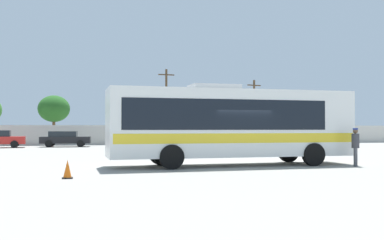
# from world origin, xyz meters

# --- Properties ---
(ground_plane) EXTENTS (300.00, 300.00, 0.00)m
(ground_plane) POSITION_xyz_m (0.00, 10.00, 0.00)
(ground_plane) COLOR gray
(perimeter_wall) EXTENTS (80.00, 0.30, 2.01)m
(perimeter_wall) POSITION_xyz_m (0.00, 27.48, 1.00)
(perimeter_wall) COLOR beige
(perimeter_wall) RESTS_ON ground_plane
(coach_bus_white_yellow) EXTENTS (11.40, 2.90, 3.69)m
(coach_bus_white_yellow) POSITION_xyz_m (-0.29, 0.26, 1.97)
(coach_bus_white_yellow) COLOR white
(coach_bus_white_yellow) RESTS_ON ground_plane
(attendant_by_bus_door) EXTENTS (0.46, 0.46, 1.72)m
(attendant_by_bus_door) POSITION_xyz_m (5.10, -1.53, 0.98)
(attendant_by_bus_door) COLOR #4C4C51
(attendant_by_bus_door) RESTS_ON ground_plane
(parked_car_second_black) EXTENTS (4.57, 2.25, 1.42)m
(parked_car_second_black) POSITION_xyz_m (-8.21, 23.65, 0.76)
(parked_car_second_black) COLOR black
(parked_car_second_black) RESTS_ON ground_plane
(parked_car_third_silver) EXTENTS (4.29, 2.11, 1.49)m
(parked_car_third_silver) POSITION_xyz_m (-1.94, 23.14, 0.79)
(parked_car_third_silver) COLOR #B7BABF
(parked_car_third_silver) RESTS_ON ground_plane
(utility_pole_near) EXTENTS (1.77, 0.57, 7.21)m
(utility_pole_near) POSITION_xyz_m (12.48, 29.07, 3.78)
(utility_pole_near) COLOR #4C3823
(utility_pole_near) RESTS_ON ground_plane
(utility_pole_far) EXTENTS (1.80, 0.27, 8.13)m
(utility_pole_far) POSITION_xyz_m (2.26, 29.06, 4.25)
(utility_pole_far) COLOR #4C3823
(utility_pole_far) RESTS_ON ground_plane
(roadside_tree_midleft) EXTENTS (3.42, 3.42, 5.29)m
(roadside_tree_midleft) POSITION_xyz_m (-9.63, 32.26, 3.82)
(roadside_tree_midleft) COLOR brown
(roadside_tree_midleft) RESTS_ON ground_plane
(traffic_cone_on_apron) EXTENTS (0.36, 0.36, 0.64)m
(traffic_cone_on_apron) POSITION_xyz_m (-7.38, -3.52, 0.31)
(traffic_cone_on_apron) COLOR black
(traffic_cone_on_apron) RESTS_ON ground_plane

